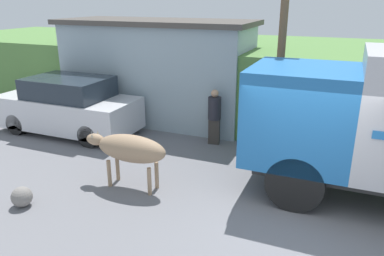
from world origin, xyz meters
TOP-DOWN VIEW (x-y plane):
  - ground_plane at (0.00, 0.00)m, footprint 60.00×60.00m
  - hillside_embankment at (0.00, 7.13)m, footprint 32.00×6.59m
  - building_backdrop at (-5.43, 4.94)m, footprint 6.55×2.70m
  - brown_cow at (-3.63, 0.15)m, footprint 2.00×0.61m
  - parked_suv at (-7.36, 2.57)m, footprint 4.43×1.89m
  - pedestrian_on_hill at (-2.80, 3.39)m, footprint 0.43×0.43m
  - utility_pole at (-1.06, 3.45)m, footprint 0.90×0.20m
  - roadside_rock at (-5.26, -1.44)m, footprint 0.42×0.42m

SIDE VIEW (x-z plane):
  - ground_plane at x=0.00m, z-range 0.00..0.00m
  - roadside_rock at x=-5.26m, z-range 0.00..0.42m
  - parked_suv at x=-7.36m, z-range -0.04..1.72m
  - pedestrian_on_hill at x=-2.80m, z-range 0.07..1.69m
  - brown_cow at x=-3.63m, z-range 0.30..1.54m
  - hillside_embankment at x=0.00m, z-range 0.00..2.51m
  - building_backdrop at x=-5.43m, z-range 0.01..3.40m
  - utility_pole at x=-1.06m, z-range 0.13..5.55m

